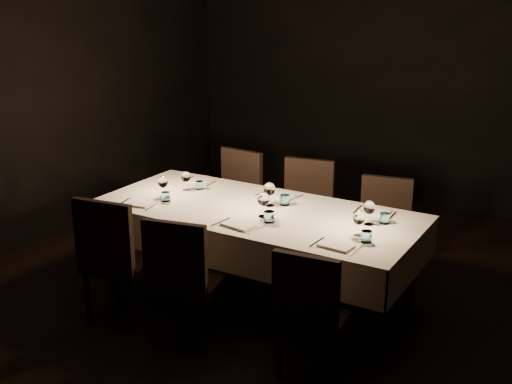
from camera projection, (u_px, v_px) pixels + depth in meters
The scene contains 14 objects.
room at pixel (256, 114), 4.71m from camera, with size 5.01×6.01×3.01m.
dining_table at pixel (256, 218), 4.95m from camera, with size 2.52×1.12×0.76m.
chair_near_left at pixel (115, 254), 4.66m from camera, with size 0.53×0.53×0.98m.
place_setting_near_left at pixel (156, 192), 5.12m from camera, with size 0.33×0.40×0.18m.
chair_near_center at pixel (183, 275), 4.37m from camera, with size 0.53×0.53×0.94m.
place_setting_near_center at pixel (257, 211), 4.66m from camera, with size 0.36×0.41×0.19m.
chair_near_right at pixel (311, 308), 3.98m from camera, with size 0.46×0.46×0.88m.
place_setting_near_right at pixel (354, 231), 4.30m from camera, with size 0.33×0.40×0.18m.
chair_far_left at pixel (235, 196), 6.00m from camera, with size 0.50×0.50×0.95m.
place_setting_far_left at pixel (193, 180), 5.45m from camera, with size 0.30×0.39×0.16m.
chair_far_center at pixel (305, 208), 5.70m from camera, with size 0.52×0.52×0.94m.
place_setting_far_center at pixel (276, 194), 5.06m from camera, with size 0.36×0.41×0.19m.
chair_far_right at pixel (383, 226), 5.34m from camera, with size 0.50×0.50×0.89m.
place_setting_far_right at pixel (374, 212), 4.67m from camera, with size 0.33×0.40×0.18m.
Camera 1 is at (2.37, -4.01, 2.39)m, focal length 45.00 mm.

